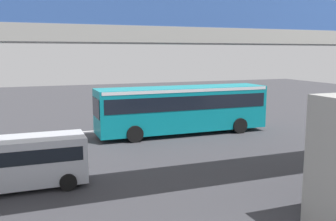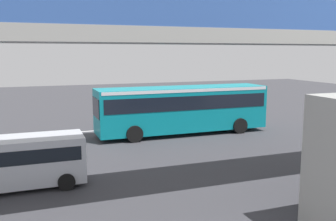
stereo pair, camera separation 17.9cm
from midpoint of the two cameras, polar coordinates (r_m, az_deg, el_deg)
name	(u,v)px [view 1 (the left image)]	position (r m, az deg, el deg)	size (l,w,h in m)	color
ground	(184,131)	(25.95, 2.34, -3.15)	(80.00, 80.00, 0.00)	#38383D
city_bus	(182,106)	(24.80, 2.02, 0.71)	(11.54, 2.85, 3.15)	#0C8493
parked_van	(24,159)	(16.15, -21.51, -6.96)	(4.80, 2.17, 2.05)	#B7BCC6
pedestrian	(178,109)	(29.96, 1.31, 0.21)	(0.38, 0.38, 1.79)	#2D2D38
traffic_sign	(235,96)	(30.83, 10.05, 2.21)	(0.08, 0.60, 2.80)	slate
lane_dash_leftmost	(242,120)	(30.63, 11.07, -1.44)	(2.00, 0.20, 0.01)	silver
lane_dash_left	(197,123)	(28.75, 4.27, -1.97)	(2.00, 0.20, 0.01)	silver
lane_dash_centre	(147,127)	(27.33, -3.37, -2.53)	(2.00, 0.20, 0.01)	silver
lane_dash_right	(93,131)	(26.44, -11.68, -3.10)	(2.00, 0.20, 0.01)	silver
pedestrian_overpass	(294,50)	(15.86, 18.42, 8.77)	(29.47, 2.60, 7.33)	#9E9E99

